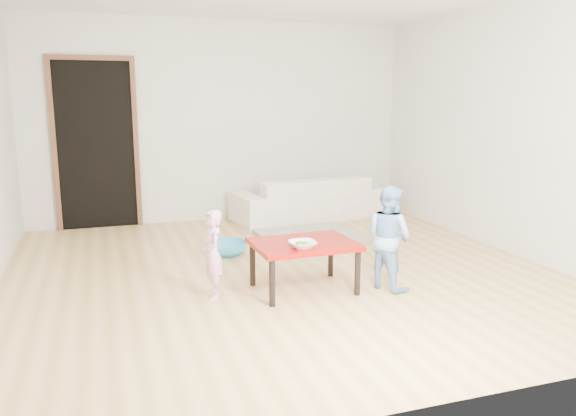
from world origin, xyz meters
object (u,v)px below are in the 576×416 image
child_pink (213,254)px  child_blue (389,237)px  basin (227,249)px  bowl (303,245)px  sofa (308,198)px  red_table (304,266)px

child_pink → child_blue: child_blue is taller
child_pink → basin: child_pink is taller
bowl → child_pink: size_ratio=0.30×
sofa → basin: sofa is taller
red_table → child_blue: 0.77m
child_blue → child_pink: bearing=58.9°
sofa → basin: size_ratio=4.60×
bowl → child_pink: 0.73m
bowl → child_pink: child_pink is taller
sofa → bowl: bearing=61.3°
child_blue → bowl: bearing=68.3°
red_table → bowl: (-0.07, -0.17, 0.24)m
basin → red_table: bearing=-73.0°
red_table → child_blue: size_ratio=0.94×
sofa → child_blue: size_ratio=2.21×
sofa → red_table: size_ratio=2.35×
basin → child_blue: bearing=-52.6°
bowl → basin: size_ratio=0.51×
red_table → child_pink: size_ratio=1.16×
red_table → child_pink: (-0.76, 0.07, 0.15)m
child_blue → basin: (-1.10, 1.44, -0.38)m
red_table → basin: 1.34m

